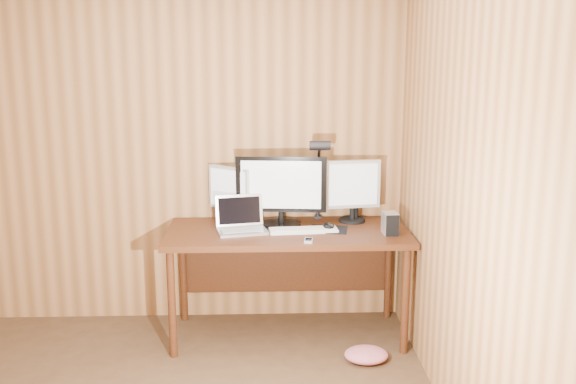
{
  "coord_description": "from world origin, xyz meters",
  "views": [
    {
      "loc": [
        0.79,
        -2.46,
        1.91
      ],
      "look_at": [
        0.93,
        1.58,
        1.02
      ],
      "focal_mm": 40.0,
      "sensor_mm": 36.0,
      "label": 1
    }
  ],
  "objects": [
    {
      "name": "hard_drive",
      "position": [
        1.59,
        1.51,
        0.82
      ],
      "size": [
        0.1,
        0.14,
        0.14
      ],
      "rotation": [
        0.0,
        0.0,
        0.06
      ],
      "color": "silver",
      "rests_on": "desk"
    },
    {
      "name": "monitor_left",
      "position": [
        0.54,
        1.84,
        0.96
      ],
      "size": [
        0.29,
        0.23,
        0.39
      ],
      "rotation": [
        0.0,
        0.0,
        -0.66
      ],
      "color": "black",
      "rests_on": "desk"
    },
    {
      "name": "mousepad",
      "position": [
        1.2,
        1.63,
        0.75
      ],
      "size": [
        0.27,
        0.24,
        0.0
      ],
      "primitive_type": "cube",
      "rotation": [
        0.0,
        0.0,
        -0.16
      ],
      "color": "black",
      "rests_on": "desk"
    },
    {
      "name": "mouse",
      "position": [
        1.2,
        1.63,
        0.77
      ],
      "size": [
        0.08,
        0.12,
        0.04
      ],
      "primitive_type": "ellipsoid",
      "rotation": [
        0.0,
        0.0,
        -0.07
      ],
      "color": "black",
      "rests_on": "mousepad"
    },
    {
      "name": "speaker",
      "position": [
        1.41,
        1.86,
        0.81
      ],
      "size": [
        0.05,
        0.05,
        0.12
      ],
      "primitive_type": "cylinder",
      "color": "black",
      "rests_on": "desk"
    },
    {
      "name": "fabric_pile",
      "position": [
        1.41,
        1.23,
        0.04
      ],
      "size": [
        0.31,
        0.27,
        0.09
      ],
      "primitive_type": null,
      "rotation": [
        0.0,
        0.0,
        -0.17
      ],
      "color": "#BF5C66",
      "rests_on": "floor"
    },
    {
      "name": "keyboard",
      "position": [
        1.03,
        1.59,
        0.76
      ],
      "size": [
        0.46,
        0.17,
        0.02
      ],
      "rotation": [
        0.0,
        0.0,
        0.08
      ],
      "color": "white",
      "rests_on": "desk"
    },
    {
      "name": "desk",
      "position": [
        0.93,
        1.7,
        0.63
      ],
      "size": [
        1.6,
        0.7,
        0.75
      ],
      "color": "#411E0D",
      "rests_on": "floor"
    },
    {
      "name": "laptop",
      "position": [
        0.62,
        1.64,
        0.81
      ],
      "size": [
        0.36,
        0.3,
        0.23
      ],
      "rotation": [
        0.0,
        0.0,
        0.2
      ],
      "color": "silver",
      "rests_on": "desk"
    },
    {
      "name": "phone",
      "position": [
        1.05,
        1.37,
        0.76
      ],
      "size": [
        0.06,
        0.11,
        0.01
      ],
      "rotation": [
        0.0,
        0.0,
        -0.12
      ],
      "color": "silver",
      "rests_on": "desk"
    },
    {
      "name": "room_shell",
      "position": [
        0.0,
        0.0,
        1.25
      ],
      "size": [
        4.0,
        4.0,
        4.0
      ],
      "color": "#48301B",
      "rests_on": "ground"
    },
    {
      "name": "desk_lamp",
      "position": [
        1.15,
        1.86,
        1.13
      ],
      "size": [
        0.14,
        0.2,
        0.61
      ],
      "rotation": [
        0.0,
        0.0,
        0.04
      ],
      "color": "black",
      "rests_on": "desk"
    },
    {
      "name": "monitor_center",
      "position": [
        0.89,
        1.75,
        1.0
      ],
      "size": [
        0.61,
        0.27,
        0.47
      ],
      "rotation": [
        0.0,
        0.0,
        -0.09
      ],
      "color": "black",
      "rests_on": "desk"
    },
    {
      "name": "monitor_right",
      "position": [
        1.39,
        1.83,
        0.98
      ],
      "size": [
        0.38,
        0.18,
        0.43
      ],
      "rotation": [
        0.0,
        0.0,
        0.12
      ],
      "color": "black",
      "rests_on": "desk"
    }
  ]
}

